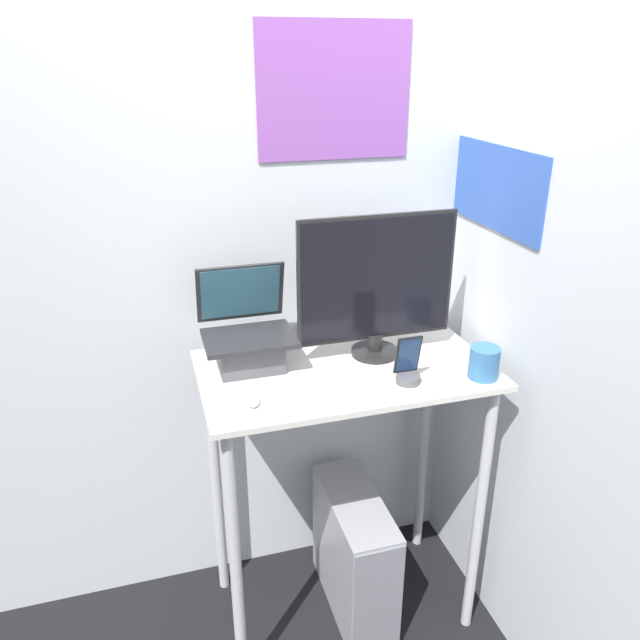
{
  "coord_description": "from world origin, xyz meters",
  "views": [
    {
      "loc": [
        -0.59,
        -1.45,
        2.0
      ],
      "look_at": [
        -0.09,
        0.27,
        1.23
      ],
      "focal_mm": 35.0,
      "sensor_mm": 36.0,
      "label": 1
    }
  ],
  "objects_px": {
    "laptop": "(248,341)",
    "keyboard": "(322,390)",
    "monitor": "(377,287)",
    "mouse": "(252,401)",
    "computer_tower": "(354,553)",
    "cell_phone": "(408,369)"
  },
  "relations": [
    {
      "from": "laptop",
      "to": "keyboard",
      "type": "height_order",
      "value": "laptop"
    },
    {
      "from": "keyboard",
      "to": "cell_phone",
      "type": "relative_size",
      "value": 2.2
    },
    {
      "from": "monitor",
      "to": "mouse",
      "type": "distance_m",
      "value": 0.56
    },
    {
      "from": "monitor",
      "to": "computer_tower",
      "type": "bearing_deg",
      "value": -137.1
    },
    {
      "from": "laptop",
      "to": "keyboard",
      "type": "relative_size",
      "value": 0.93
    },
    {
      "from": "keyboard",
      "to": "cell_phone",
      "type": "height_order",
      "value": "cell_phone"
    },
    {
      "from": "mouse",
      "to": "computer_tower",
      "type": "distance_m",
      "value": 0.91
    },
    {
      "from": "computer_tower",
      "to": "mouse",
      "type": "bearing_deg",
      "value": -160.16
    },
    {
      "from": "laptop",
      "to": "monitor",
      "type": "bearing_deg",
      "value": -5.05
    },
    {
      "from": "monitor",
      "to": "computer_tower",
      "type": "distance_m",
      "value": 1.05
    },
    {
      "from": "mouse",
      "to": "cell_phone",
      "type": "height_order",
      "value": "cell_phone"
    },
    {
      "from": "keyboard",
      "to": "laptop",
      "type": "bearing_deg",
      "value": 126.82
    },
    {
      "from": "computer_tower",
      "to": "monitor",
      "type": "bearing_deg",
      "value": 42.9
    },
    {
      "from": "cell_phone",
      "to": "computer_tower",
      "type": "xyz_separation_m",
      "value": [
        -0.11,
        0.14,
        -0.84
      ]
    },
    {
      "from": "computer_tower",
      "to": "laptop",
      "type": "bearing_deg",
      "value": 162.18
    },
    {
      "from": "laptop",
      "to": "cell_phone",
      "type": "bearing_deg",
      "value": -28.74
    },
    {
      "from": "keyboard",
      "to": "cell_phone",
      "type": "distance_m",
      "value": 0.28
    },
    {
      "from": "laptop",
      "to": "keyboard",
      "type": "bearing_deg",
      "value": -53.18
    },
    {
      "from": "monitor",
      "to": "mouse",
      "type": "bearing_deg",
      "value": -155.39
    },
    {
      "from": "keyboard",
      "to": "mouse",
      "type": "distance_m",
      "value": 0.22
    },
    {
      "from": "mouse",
      "to": "monitor",
      "type": "bearing_deg",
      "value": 24.61
    },
    {
      "from": "cell_phone",
      "to": "laptop",
      "type": "bearing_deg",
      "value": 151.26
    }
  ]
}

